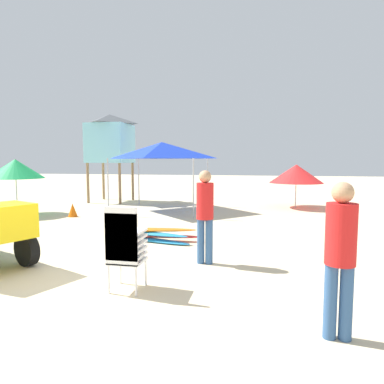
{
  "coord_description": "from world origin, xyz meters",
  "views": [
    {
      "loc": [
        3.0,
        -4.59,
        1.94
      ],
      "look_at": [
        1.47,
        2.96,
        1.22
      ],
      "focal_mm": 31.4,
      "sensor_mm": 36.0,
      "label": 1
    }
  ],
  "objects_px": {
    "popup_canopy": "(162,150)",
    "lifeguard_tower": "(110,139)",
    "lifeguard_near_center": "(340,250)",
    "beach_umbrella_left": "(15,169)",
    "lifeguard_near_left": "(205,210)",
    "beach_umbrella_far": "(296,174)",
    "traffic_cone_near": "(73,210)",
    "surfboard_pile": "(153,235)",
    "stacked_plastic_chairs": "(125,243)"
  },
  "relations": [
    {
      "from": "surfboard_pile",
      "to": "lifeguard_near_center",
      "type": "height_order",
      "value": "lifeguard_near_center"
    },
    {
      "from": "surfboard_pile",
      "to": "lifeguard_near_center",
      "type": "xyz_separation_m",
      "value": [
        3.36,
        -3.88,
        0.83
      ]
    },
    {
      "from": "lifeguard_near_left",
      "to": "beach_umbrella_far",
      "type": "bearing_deg",
      "value": 73.38
    },
    {
      "from": "lifeguard_near_left",
      "to": "beach_umbrella_far",
      "type": "distance_m",
      "value": 8.64
    },
    {
      "from": "lifeguard_near_center",
      "to": "beach_umbrella_far",
      "type": "relative_size",
      "value": 0.79
    },
    {
      "from": "beach_umbrella_left",
      "to": "traffic_cone_near",
      "type": "distance_m",
      "value": 2.63
    },
    {
      "from": "lifeguard_tower",
      "to": "beach_umbrella_far",
      "type": "distance_m",
      "value": 8.56
    },
    {
      "from": "surfboard_pile",
      "to": "traffic_cone_near",
      "type": "height_order",
      "value": "traffic_cone_near"
    },
    {
      "from": "lifeguard_near_left",
      "to": "traffic_cone_near",
      "type": "distance_m",
      "value": 6.96
    },
    {
      "from": "beach_umbrella_far",
      "to": "beach_umbrella_left",
      "type": "bearing_deg",
      "value": -158.86
    },
    {
      "from": "stacked_plastic_chairs",
      "to": "lifeguard_near_center",
      "type": "bearing_deg",
      "value": -15.74
    },
    {
      "from": "beach_umbrella_left",
      "to": "traffic_cone_near",
      "type": "bearing_deg",
      "value": -0.47
    },
    {
      "from": "lifeguard_near_left",
      "to": "lifeguard_tower",
      "type": "bearing_deg",
      "value": 124.25
    },
    {
      "from": "stacked_plastic_chairs",
      "to": "beach_umbrella_left",
      "type": "height_order",
      "value": "beach_umbrella_left"
    },
    {
      "from": "lifeguard_near_left",
      "to": "beach_umbrella_far",
      "type": "height_order",
      "value": "beach_umbrella_far"
    },
    {
      "from": "surfboard_pile",
      "to": "traffic_cone_near",
      "type": "xyz_separation_m",
      "value": [
        -3.86,
        2.87,
        0.07
      ]
    },
    {
      "from": "popup_canopy",
      "to": "lifeguard_near_left",
      "type": "bearing_deg",
      "value": -67.0
    },
    {
      "from": "stacked_plastic_chairs",
      "to": "surfboard_pile",
      "type": "height_order",
      "value": "stacked_plastic_chairs"
    },
    {
      "from": "stacked_plastic_chairs",
      "to": "lifeguard_near_left",
      "type": "bearing_deg",
      "value": 59.63
    },
    {
      "from": "lifeguard_near_left",
      "to": "lifeguard_near_center",
      "type": "bearing_deg",
      "value": -52.17
    },
    {
      "from": "traffic_cone_near",
      "to": "lifeguard_tower",
      "type": "bearing_deg",
      "value": 97.46
    },
    {
      "from": "beach_umbrella_left",
      "to": "beach_umbrella_far",
      "type": "xyz_separation_m",
      "value": [
        10.04,
        3.88,
        -0.25
      ]
    },
    {
      "from": "popup_canopy",
      "to": "lifeguard_tower",
      "type": "distance_m",
      "value": 3.99
    },
    {
      "from": "surfboard_pile",
      "to": "popup_canopy",
      "type": "relative_size",
      "value": 0.75
    },
    {
      "from": "popup_canopy",
      "to": "lifeguard_near_center",
      "type": "bearing_deg",
      "value": -62.54
    },
    {
      "from": "beach_umbrella_left",
      "to": "beach_umbrella_far",
      "type": "relative_size",
      "value": 0.92
    },
    {
      "from": "beach_umbrella_left",
      "to": "beach_umbrella_far",
      "type": "bearing_deg",
      "value": 21.14
    },
    {
      "from": "lifeguard_tower",
      "to": "beach_umbrella_left",
      "type": "bearing_deg",
      "value": -110.7
    },
    {
      "from": "lifeguard_near_left",
      "to": "lifeguard_near_center",
      "type": "height_order",
      "value": "lifeguard_near_left"
    },
    {
      "from": "lifeguard_near_center",
      "to": "popup_canopy",
      "type": "distance_m",
      "value": 10.03
    },
    {
      "from": "beach_umbrella_left",
      "to": "lifeguard_tower",
      "type": "bearing_deg",
      "value": 69.3
    },
    {
      "from": "stacked_plastic_chairs",
      "to": "popup_canopy",
      "type": "distance_m",
      "value": 8.38
    },
    {
      "from": "stacked_plastic_chairs",
      "to": "surfboard_pile",
      "type": "distance_m",
      "value": 3.2
    },
    {
      "from": "lifeguard_near_center",
      "to": "beach_umbrella_left",
      "type": "relative_size",
      "value": 0.86
    },
    {
      "from": "lifeguard_near_center",
      "to": "lifeguard_tower",
      "type": "distance_m",
      "value": 13.71
    },
    {
      "from": "lifeguard_near_center",
      "to": "popup_canopy",
      "type": "xyz_separation_m",
      "value": [
        -4.58,
        8.82,
        1.35
      ]
    },
    {
      "from": "stacked_plastic_chairs",
      "to": "lifeguard_near_center",
      "type": "distance_m",
      "value": 2.91
    },
    {
      "from": "lifeguard_near_left",
      "to": "popup_canopy",
      "type": "relative_size",
      "value": 0.56
    },
    {
      "from": "lifeguard_near_left",
      "to": "beach_umbrella_left",
      "type": "height_order",
      "value": "beach_umbrella_left"
    },
    {
      "from": "lifeguard_near_left",
      "to": "popup_canopy",
      "type": "xyz_separation_m",
      "value": [
        -2.73,
        6.44,
        1.32
      ]
    },
    {
      "from": "lifeguard_near_center",
      "to": "popup_canopy",
      "type": "bearing_deg",
      "value": 117.46
    },
    {
      "from": "lifeguard_tower",
      "to": "traffic_cone_near",
      "type": "height_order",
      "value": "lifeguard_tower"
    },
    {
      "from": "lifeguard_near_center",
      "to": "beach_umbrella_left",
      "type": "xyz_separation_m",
      "value": [
        -9.43,
        6.77,
        0.66
      ]
    },
    {
      "from": "stacked_plastic_chairs",
      "to": "beach_umbrella_left",
      "type": "xyz_separation_m",
      "value": [
        -6.64,
        5.98,
        0.91
      ]
    },
    {
      "from": "lifeguard_near_center",
      "to": "traffic_cone_near",
      "type": "xyz_separation_m",
      "value": [
        -7.22,
        6.75,
        -0.76
      ]
    },
    {
      "from": "surfboard_pile",
      "to": "lifeguard_tower",
      "type": "bearing_deg",
      "value": 121.52
    },
    {
      "from": "popup_canopy",
      "to": "lifeguard_tower",
      "type": "xyz_separation_m",
      "value": [
        -3.21,
        2.29,
        0.64
      ]
    },
    {
      "from": "lifeguard_near_center",
      "to": "traffic_cone_near",
      "type": "relative_size",
      "value": 3.68
    },
    {
      "from": "lifeguard_near_center",
      "to": "traffic_cone_near",
      "type": "bearing_deg",
      "value": 136.92
    },
    {
      "from": "stacked_plastic_chairs",
      "to": "beach_umbrella_far",
      "type": "relative_size",
      "value": 0.59
    }
  ]
}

